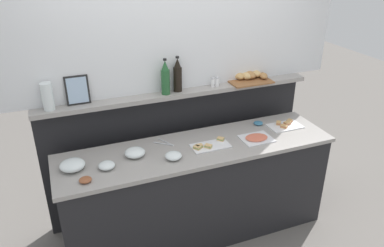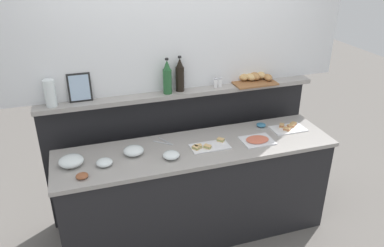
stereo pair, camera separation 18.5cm
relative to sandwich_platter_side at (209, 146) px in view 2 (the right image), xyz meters
name	(u,v)px [view 2 (the right image)]	position (x,y,z in m)	size (l,w,h in m)	color
ground_plane	(179,194)	(-0.09, 0.64, -0.92)	(12.00, 12.00, 0.00)	slate
buffet_counter	(197,191)	(-0.09, 0.04, -0.46)	(2.35, 0.62, 0.91)	black
back_ledge_unit	(181,146)	(-0.09, 0.52, -0.26)	(2.52, 0.22, 1.26)	black
upper_wall_panel	(178,12)	(-0.09, 0.54, 1.01)	(3.12, 0.08, 1.34)	silver
sandwich_platter_side	(209,146)	(0.00, 0.00, 0.00)	(0.32, 0.17, 0.04)	silver
sandwich_platter_rear	(288,128)	(0.81, 0.09, 0.00)	(0.31, 0.19, 0.04)	white
cold_cuts_platter	(257,140)	(0.43, -0.03, 0.00)	(0.27, 0.22, 0.02)	silver
glass_bowl_large	(171,155)	(-0.34, -0.07, 0.01)	(0.13, 0.13, 0.05)	silver
glass_bowl_medium	(71,161)	(-1.10, 0.06, 0.02)	(0.19, 0.19, 0.08)	silver
glass_bowl_small	(134,151)	(-0.62, 0.08, 0.02)	(0.16, 0.16, 0.07)	silver
glass_bowl_extra	(104,163)	(-0.86, -0.02, 0.01)	(0.13, 0.13, 0.05)	silver
condiment_bowl_teal	(261,125)	(0.60, 0.22, 0.00)	(0.09, 0.09, 0.03)	teal
condiment_bowl_dark	(82,176)	(-1.03, -0.14, 0.01)	(0.09, 0.09, 0.03)	brown
serving_tongs	(165,142)	(-0.33, 0.19, -0.01)	(0.15, 0.17, 0.01)	#B7BABF
wine_bottle_dark	(180,75)	(-0.11, 0.46, 0.48)	(0.08, 0.08, 0.32)	black
wine_bottle_green	(167,78)	(-0.23, 0.43, 0.48)	(0.08, 0.08, 0.32)	#23562D
salt_shaker	(216,83)	(0.22, 0.44, 0.38)	(0.03, 0.03, 0.09)	white
pepper_shaker	(220,82)	(0.27, 0.44, 0.38)	(0.03, 0.03, 0.09)	white
bread_basket	(254,78)	(0.62, 0.48, 0.37)	(0.40, 0.27, 0.08)	brown
framed_picture	(80,88)	(-0.96, 0.48, 0.46)	(0.19, 0.05, 0.24)	black
water_carafe	(50,93)	(-1.19, 0.44, 0.45)	(0.09, 0.09, 0.22)	silver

